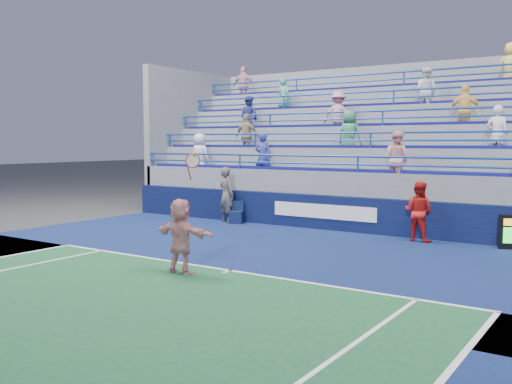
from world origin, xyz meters
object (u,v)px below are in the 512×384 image
Objects in this scene: line_judge at (226,195)px; ball_girl at (418,212)px; judge_chair at (237,216)px; tennis_player at (181,236)px.

line_judge is 1.14× the size of ball_girl.
ball_girl is at bearing -0.33° from judge_chair.
tennis_player is 7.31m from ball_girl.
line_judge reaches higher than judge_chair.
tennis_player reaches higher than line_judge.
ball_girl is (2.94, 6.70, 0.04)m from tennis_player.
ball_girl is (6.32, -0.04, 0.60)m from judge_chair.
judge_chair is 7.56m from tennis_player.
tennis_player is 7.84m from line_judge.
tennis_player is at bearing 73.17° from ball_girl.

